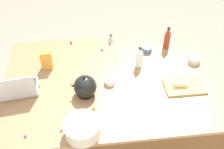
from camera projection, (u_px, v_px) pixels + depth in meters
ground_plane at (112, 139)px, 2.84m from camera, size 12.00×12.00×0.00m
island_counter at (112, 113)px, 2.54m from camera, size 1.80×1.22×0.90m
laptop at (18, 89)px, 2.08m from camera, size 0.33×0.26×0.22m
mixing_bowl_large at (82, 128)px, 1.80m from camera, size 0.26×0.26×0.11m
bottle_vinegar at (139, 59)px, 2.30m from camera, size 0.06×0.06×0.20m
bottle_soy at (167, 40)px, 2.49m from camera, size 0.06×0.06×0.22m
kettle at (85, 87)px, 2.05m from camera, size 0.21×0.18×0.20m
cutting_board at (184, 86)px, 2.16m from camera, size 0.33×0.20×0.02m
butter_stick_left at (181, 84)px, 2.13m from camera, size 0.11×0.04×0.04m
ramekin_small at (194, 60)px, 2.37m from camera, size 0.10×0.10×0.05m
ramekin_medium at (110, 81)px, 2.18m from camera, size 0.09×0.09×0.04m
ramekin_wide at (147, 49)px, 2.49m from camera, size 0.10×0.10×0.05m
kitchen_timer at (111, 38)px, 2.59m from camera, size 0.07×0.07×0.08m
candy_bag at (46, 60)px, 2.28m from camera, size 0.09×0.06×0.17m
candy_0 at (61, 131)px, 1.84m from camera, size 0.01×0.01×0.01m
candy_1 at (102, 50)px, 2.50m from camera, size 0.02×0.02×0.02m
candy_2 at (71, 43)px, 2.59m from camera, size 0.02×0.02×0.02m
candy_3 at (94, 108)px, 1.99m from camera, size 0.02×0.02×0.02m
candy_4 at (25, 136)px, 1.81m from camera, size 0.02×0.02×0.02m
candy_5 at (39, 86)px, 2.16m from camera, size 0.02×0.02×0.02m
candy_6 at (141, 61)px, 2.39m from camera, size 0.02×0.02×0.02m
candy_7 at (73, 85)px, 2.17m from camera, size 0.02×0.02×0.02m
candy_8 at (181, 97)px, 2.07m from camera, size 0.02×0.02×0.02m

